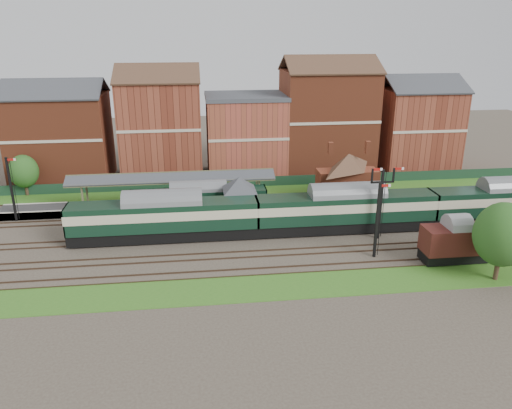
{
  "coord_description": "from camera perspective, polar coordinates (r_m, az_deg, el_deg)",
  "views": [
    {
      "loc": [
        -7.82,
        -51.86,
        22.64
      ],
      "look_at": [
        -1.2,
        2.0,
        3.0
      ],
      "focal_mm": 35.0,
      "sensor_mm": 36.0,
      "label": 1
    }
  ],
  "objects": [
    {
      "name": "grass_back",
      "position": [
        71.95,
        -0.41,
        1.58
      ],
      "size": [
        90.0,
        4.5,
        0.06
      ],
      "primitive_type": "cube",
      "color": "#2D6619",
      "rests_on": "ground"
    },
    {
      "name": "tree_back",
      "position": [
        76.16,
        -25.02,
        3.46
      ],
      "size": [
        3.99,
        3.99,
        5.82
      ],
      "color": "#382619",
      "rests_on": "ground"
    },
    {
      "name": "goods_van_a",
      "position": [
        53.81,
        21.79,
        -3.91
      ],
      "size": [
        6.47,
        2.8,
        3.93
      ],
      "color": "black",
      "rests_on": "ground"
    },
    {
      "name": "fence",
      "position": [
        73.62,
        -0.59,
        2.6
      ],
      "size": [
        90.0,
        0.12,
        1.5
      ],
      "primitive_type": "cube",
      "color": "#193823",
      "rests_on": "ground"
    },
    {
      "name": "semaphore_bracket",
      "position": [
        56.17,
        14.11,
        0.58
      ],
      "size": [
        3.6,
        0.25,
        8.18
      ],
      "color": "black",
      "rests_on": "ground"
    },
    {
      "name": "platform",
      "position": [
        65.53,
        -4.12,
        0.1
      ],
      "size": [
        55.0,
        3.4,
        1.0
      ],
      "primitive_type": "cube",
      "color": "#2D2D2D",
      "rests_on": "ground"
    },
    {
      "name": "brick_hut",
      "position": [
        60.51,
        5.7,
        -0.96
      ],
      "size": [
        3.2,
        2.64,
        2.94
      ],
      "color": "maroon",
      "rests_on": "ground"
    },
    {
      "name": "semaphore_platform_end",
      "position": [
        66.45,
        -26.16,
        1.66
      ],
      "size": [
        1.23,
        0.25,
        8.0
      ],
      "color": "black",
      "rests_on": "ground"
    },
    {
      "name": "station_building",
      "position": [
        67.36,
        10.42,
        3.46
      ],
      "size": [
        8.1,
        8.1,
        5.9
      ],
      "color": "brown",
      "rests_on": "platform"
    },
    {
      "name": "canopy",
      "position": [
        64.28,
        -9.57,
        3.3
      ],
      "size": [
        26.0,
        3.89,
        4.08
      ],
      "color": "brown",
      "rests_on": "platform"
    },
    {
      "name": "tree_far",
      "position": [
        50.74,
        26.39,
        -3.1
      ],
      "size": [
        5.23,
        5.23,
        7.63
      ],
      "color": "#382619",
      "rests_on": "ground"
    },
    {
      "name": "signal_box",
      "position": [
        58.64,
        -1.89,
        0.52
      ],
      "size": [
        5.4,
        5.4,
        6.0
      ],
      "color": "#5A6D4D",
      "rests_on": "ground"
    },
    {
      "name": "town_backdrop",
      "position": [
        78.81,
        -1.31,
        8.44
      ],
      "size": [
        69.0,
        10.0,
        16.0
      ],
      "color": "brown",
      "rests_on": "ground"
    },
    {
      "name": "dmu_train",
      "position": [
        58.02,
        10.25,
        -0.47
      ],
      "size": [
        61.93,
        3.25,
        4.76
      ],
      "color": "black",
      "rests_on": "ground"
    },
    {
      "name": "ground",
      "position": [
        57.12,
        1.45,
        -3.46
      ],
      "size": [
        160.0,
        160.0,
        0.0
      ],
      "primitive_type": "plane",
      "color": "#473D33",
      "rests_on": "ground"
    },
    {
      "name": "platform_railcar",
      "position": [
        61.82,
        -6.55,
        0.51
      ],
      "size": [
        16.68,
        2.63,
        3.84
      ],
      "color": "black",
      "rests_on": "ground"
    },
    {
      "name": "grass_front",
      "position": [
        46.49,
        3.63,
        -9.25
      ],
      "size": [
        90.0,
        5.0,
        0.06
      ],
      "primitive_type": "cube",
      "color": "#2D6619",
      "rests_on": "ground"
    },
    {
      "name": "semaphore_siding",
      "position": [
        51.7,
        13.7,
        -1.65
      ],
      "size": [
        1.23,
        0.25,
        8.0
      ],
      "color": "black",
      "rests_on": "ground"
    }
  ]
}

